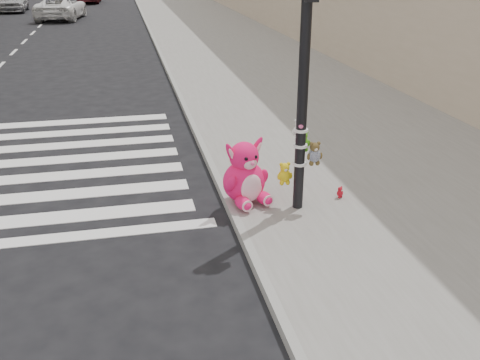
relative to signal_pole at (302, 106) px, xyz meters
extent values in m
plane|color=black|center=(-2.61, -1.81, -1.82)|extent=(120.00, 120.00, 0.00)
cube|color=slate|center=(2.39, 8.19, -1.75)|extent=(7.00, 80.00, 0.14)
cube|color=gray|center=(-1.06, 8.19, -1.75)|extent=(0.12, 80.00, 0.15)
cylinder|color=black|center=(-0.01, -0.01, 0.32)|extent=(0.16, 0.16, 4.00)
cylinder|color=white|center=(-0.01, -0.01, -0.93)|extent=(0.22, 0.22, 0.04)
cylinder|color=white|center=(-0.01, -0.01, -0.63)|extent=(0.22, 0.22, 0.04)
cylinder|color=white|center=(-0.01, -0.01, -0.38)|extent=(0.22, 0.22, 0.04)
ellipsoid|color=#FF1564|center=(-0.90, 0.04, -1.58)|extent=(0.33, 0.42, 0.20)
ellipsoid|color=#FF1564|center=(-0.53, 0.16, -1.58)|extent=(0.33, 0.42, 0.20)
ellipsoid|color=#FF1564|center=(-0.81, 0.39, -1.33)|extent=(0.85, 0.78, 0.70)
ellipsoid|color=#F9BFD1|center=(-0.73, 0.16, -1.35)|extent=(0.41, 0.25, 0.46)
sphere|color=#FF1564|center=(-0.81, 0.39, -0.90)|extent=(0.61, 0.61, 0.48)
ellipsoid|color=#FF1564|center=(-1.02, 0.34, -0.83)|extent=(0.35, 0.20, 0.48)
ellipsoid|color=#FF1564|center=(-0.61, 0.48, -0.83)|extent=(0.35, 0.20, 0.48)
imported|color=white|center=(-6.11, 29.34, -1.10)|extent=(3.08, 5.47, 1.44)
imported|color=#A9AAAE|center=(-9.88, 35.05, -1.07)|extent=(1.93, 4.48, 1.50)
camera|label=1|loc=(-2.58, -7.43, 2.12)|focal=40.00mm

